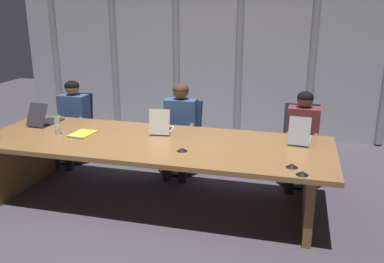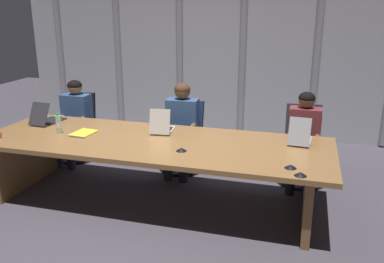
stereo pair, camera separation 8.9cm
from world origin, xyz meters
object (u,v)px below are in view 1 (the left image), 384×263
office_chair_center (300,153)px  conference_mic_right_side (182,149)px  person_left_mid (180,123)px  laptop_left_end (45,119)px  office_chair_left_mid (182,144)px  conference_mic_middle (302,173)px  conference_mic_left_side (292,166)px  laptop_left_mid (162,127)px  water_bottle_primary (57,125)px  office_chair_left_end (75,135)px  spiral_notepad (82,134)px  laptop_center (300,137)px  person_center (302,134)px  person_left_end (71,117)px

office_chair_center → conference_mic_right_side: size_ratio=8.60×
office_chair_center → person_left_mid: size_ratio=0.80×
laptop_left_end → conference_mic_right_side: (1.91, -0.54, -0.04)m
office_chair_left_mid → conference_mic_middle: size_ratio=8.25×
conference_mic_left_side → laptop_left_mid: bearing=154.0°
office_chair_left_mid → water_bottle_primary: water_bottle_primary is taller
office_chair_left_end → conference_mic_left_side: size_ratio=8.35×
conference_mic_middle → spiral_notepad: conference_mic_middle is taller
laptop_left_end → conference_mic_left_side: 3.07m
spiral_notepad → conference_mic_left_side: bearing=-4.4°
laptop_left_end → office_chair_left_end: laptop_left_end is taller
laptop_left_end → office_chair_left_end: bearing=8.5°
laptop_left_mid → spiral_notepad: (-0.84, -0.32, -0.05)m
laptop_left_mid → person_left_mid: size_ratio=0.33×
office_chair_left_mid → conference_mic_right_side: 1.40m
water_bottle_primary → conference_mic_left_side: bearing=-7.7°
laptop_left_end → conference_mic_middle: bearing=-102.1°
laptop_center → spiral_notepad: size_ratio=1.27×
laptop_left_mid → laptop_center: laptop_center is taller
laptop_left_end → water_bottle_primary: bearing=-128.6°
office_chair_center → spiral_notepad: office_chair_center is taller
office_chair_left_mid → person_center: person_center is taller
water_bottle_primary → conference_mic_middle: bearing=-10.7°
spiral_notepad → water_bottle_primary: bearing=-163.6°
office_chair_left_end → office_chair_center: (3.14, 0.00, 0.01)m
person_center → spiral_notepad: bearing=-68.0°
office_chair_center → person_left_end: (-3.09, -0.16, 0.30)m
laptop_center → spiral_notepad: laptop_center is taller
laptop_center → person_center: size_ratio=0.36×
office_chair_left_mid → spiral_notepad: size_ratio=2.79×
laptop_left_end → laptop_left_mid: (1.51, 0.01, 0.00)m
person_left_mid → conference_mic_left_side: 1.94m
water_bottle_primary → conference_mic_right_side: (1.52, -0.19, -0.09)m
laptop_left_mid → person_left_end: size_ratio=0.34×
office_chair_left_end → laptop_left_end: bearing=-1.0°
laptop_center → conference_mic_right_side: size_ratio=3.75×
person_center → conference_mic_left_side: (-0.09, -1.30, 0.09)m
conference_mic_left_side → water_bottle_primary: bearing=172.3°
spiral_notepad → office_chair_center: bearing=29.1°
person_left_end → conference_mic_right_side: 2.23m
person_left_end → laptop_left_end: bearing=2.1°
office_chair_left_end → office_chair_center: 3.14m
office_chair_left_end → water_bottle_primary: size_ratio=3.92×
spiral_notepad → person_left_mid: bearing=51.0°
water_bottle_primary → office_chair_center: bearing=22.4°
laptop_left_mid → person_left_mid: 0.59m
office_chair_center → person_center: (0.00, -0.16, 0.30)m
laptop_center → person_left_end: bearing=84.9°
office_chair_center → conference_mic_middle: size_ratio=8.60×
office_chair_left_end → conference_mic_middle: bearing=56.8°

